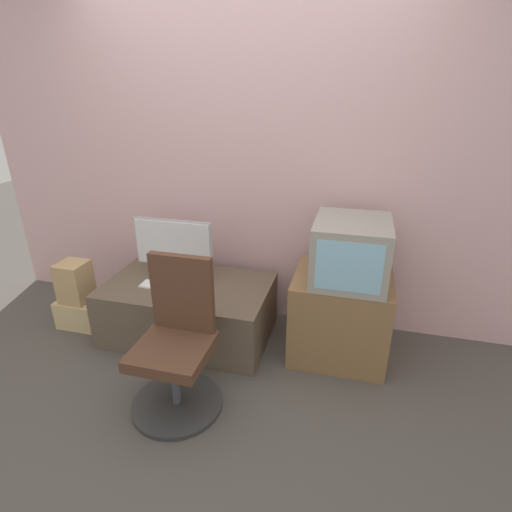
{
  "coord_description": "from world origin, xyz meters",
  "views": [
    {
      "loc": [
        0.84,
        -1.59,
        1.81
      ],
      "look_at": [
        0.18,
        0.92,
        0.69
      ],
      "focal_mm": 28.0,
      "sensor_mm": 36.0,
      "label": 1
    }
  ],
  "objects": [
    {
      "name": "cardboard_box_upper",
      "position": [
        -1.23,
        0.73,
        0.39
      ],
      "size": [
        0.21,
        0.21,
        0.32
      ],
      "color": "tan",
      "rests_on": "cardboard_box_lower"
    },
    {
      "name": "crt_tv",
      "position": [
        0.83,
        0.87,
        0.81
      ],
      "size": [
        0.48,
        0.53,
        0.41
      ],
      "color": "gray",
      "rests_on": "side_stand"
    },
    {
      "name": "wall_back",
      "position": [
        0.0,
        1.32,
        1.3
      ],
      "size": [
        4.4,
        0.05,
        2.6
      ],
      "color": "beige",
      "rests_on": "ground_plane"
    },
    {
      "name": "main_monitor",
      "position": [
        -0.47,
        0.93,
        0.67
      ],
      "size": [
        0.62,
        0.24,
        0.46
      ],
      "color": "#B2B2B7",
      "rests_on": "desk"
    },
    {
      "name": "ground_plane",
      "position": [
        0.0,
        0.0,
        0.0
      ],
      "size": [
        12.0,
        12.0,
        0.0
      ],
      "primitive_type": "plane",
      "color": "#4C4742"
    },
    {
      "name": "cardboard_box_lower",
      "position": [
        -1.23,
        0.73,
        0.11
      ],
      "size": [
        0.33,
        0.24,
        0.23
      ],
      "color": "#D1B27F",
      "rests_on": "ground_plane"
    },
    {
      "name": "mouse",
      "position": [
        -0.27,
        0.72,
        0.45
      ],
      "size": [
        0.06,
        0.04,
        0.03
      ],
      "color": "silver",
      "rests_on": "desk"
    },
    {
      "name": "side_stand",
      "position": [
        0.8,
        0.9,
        0.3
      ],
      "size": [
        0.66,
        0.58,
        0.61
      ],
      "color": "olive",
      "rests_on": "ground_plane"
    },
    {
      "name": "office_chair",
      "position": [
        -0.1,
        0.16,
        0.37
      ],
      "size": [
        0.55,
        0.55,
        0.92
      ],
      "color": "#333333",
      "rests_on": "ground_plane"
    },
    {
      "name": "desk",
      "position": [
        -0.33,
        0.83,
        0.22
      ],
      "size": [
        1.22,
        0.73,
        0.44
      ],
      "color": "brown",
      "rests_on": "ground_plane"
    },
    {
      "name": "keyboard",
      "position": [
        -0.49,
        0.75,
        0.44
      ],
      "size": [
        0.33,
        0.12,
        0.01
      ],
      "color": "white",
      "rests_on": "desk"
    }
  ]
}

